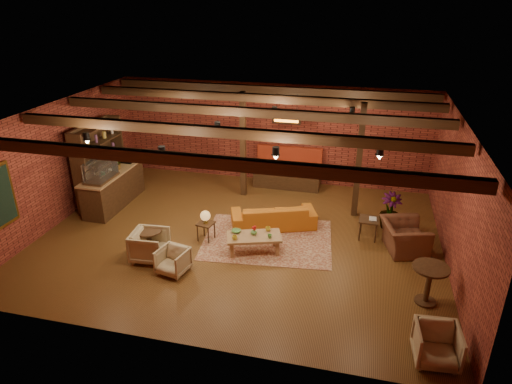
% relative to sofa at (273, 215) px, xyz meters
% --- Properties ---
extents(floor, '(10.00, 10.00, 0.00)m').
position_rel_sofa_xyz_m(floor, '(-0.72, -0.77, -0.32)').
color(floor, '#402710').
rests_on(floor, ground).
extents(ceiling, '(10.00, 8.00, 0.02)m').
position_rel_sofa_xyz_m(ceiling, '(-0.72, -0.77, 2.88)').
color(ceiling, black).
rests_on(ceiling, wall_back).
extents(wall_back, '(10.00, 0.02, 3.20)m').
position_rel_sofa_xyz_m(wall_back, '(-0.72, 3.23, 1.28)').
color(wall_back, maroon).
rests_on(wall_back, ground).
extents(wall_front, '(10.00, 0.02, 3.20)m').
position_rel_sofa_xyz_m(wall_front, '(-0.72, -4.77, 1.28)').
color(wall_front, maroon).
rests_on(wall_front, ground).
extents(wall_left, '(0.02, 8.00, 3.20)m').
position_rel_sofa_xyz_m(wall_left, '(-5.72, -0.77, 1.28)').
color(wall_left, maroon).
rests_on(wall_left, ground).
extents(wall_right, '(0.02, 8.00, 3.20)m').
position_rel_sofa_xyz_m(wall_right, '(4.28, -0.77, 1.28)').
color(wall_right, maroon).
rests_on(wall_right, ground).
extents(ceiling_beams, '(9.80, 6.40, 0.22)m').
position_rel_sofa_xyz_m(ceiling_beams, '(-0.72, -0.77, 2.76)').
color(ceiling_beams, black).
rests_on(ceiling_beams, ceiling).
extents(ceiling_pipe, '(9.60, 0.12, 0.12)m').
position_rel_sofa_xyz_m(ceiling_pipe, '(-0.72, 0.83, 2.53)').
color(ceiling_pipe, black).
rests_on(ceiling_pipe, ceiling).
extents(post_left, '(0.16, 0.16, 3.20)m').
position_rel_sofa_xyz_m(post_left, '(-1.32, 1.83, 1.28)').
color(post_left, black).
rests_on(post_left, ground).
extents(post_right, '(0.16, 0.16, 3.20)m').
position_rel_sofa_xyz_m(post_right, '(2.08, 1.23, 1.28)').
color(post_right, black).
rests_on(post_right, ground).
extents(service_counter, '(0.80, 2.50, 1.60)m').
position_rel_sofa_xyz_m(service_counter, '(-4.82, 0.23, 0.48)').
color(service_counter, black).
rests_on(service_counter, ground).
extents(plant_counter, '(0.35, 0.39, 0.30)m').
position_rel_sofa_xyz_m(plant_counter, '(-4.72, 0.43, 0.90)').
color(plant_counter, '#337F33').
rests_on(plant_counter, service_counter).
extents(shelving_hutch, '(0.52, 2.00, 2.40)m').
position_rel_sofa_xyz_m(shelving_hutch, '(-5.22, 0.33, 0.88)').
color(shelving_hutch, black).
rests_on(shelving_hutch, ground).
extents(banquette, '(2.10, 0.70, 1.00)m').
position_rel_sofa_xyz_m(banquette, '(-0.12, 2.78, 0.18)').
color(banquette, '#9E301A').
rests_on(banquette, ground).
extents(service_sign, '(0.86, 0.06, 0.30)m').
position_rel_sofa_xyz_m(service_sign, '(-0.12, 2.33, 2.03)').
color(service_sign, orange).
rests_on(service_sign, ceiling).
extents(ceiling_spotlights, '(6.40, 4.40, 0.28)m').
position_rel_sofa_xyz_m(ceiling_spotlights, '(-0.72, -0.77, 2.54)').
color(ceiling_spotlights, black).
rests_on(ceiling_spotlights, ceiling).
extents(rug, '(3.45, 2.78, 0.01)m').
position_rel_sofa_xyz_m(rug, '(0.01, -0.74, -0.32)').
color(rug, maroon).
rests_on(rug, floor).
extents(sofa, '(2.38, 1.60, 0.65)m').
position_rel_sofa_xyz_m(sofa, '(0.00, 0.00, 0.00)').
color(sofa, '#B36018').
rests_on(sofa, floor).
extents(coffee_table, '(1.44, 1.03, 0.70)m').
position_rel_sofa_xyz_m(coffee_table, '(-0.21, -1.39, 0.07)').
color(coffee_table, olive).
rests_on(coffee_table, floor).
extents(side_table_lamp, '(0.45, 0.45, 0.81)m').
position_rel_sofa_xyz_m(side_table_lamp, '(-1.51, -1.11, 0.29)').
color(side_table_lamp, black).
rests_on(side_table_lamp, floor).
extents(round_table_left, '(0.63, 0.63, 0.65)m').
position_rel_sofa_xyz_m(round_table_left, '(-2.59, -2.07, 0.12)').
color(round_table_left, black).
rests_on(round_table_left, floor).
extents(armchair_a, '(0.79, 0.83, 0.80)m').
position_rel_sofa_xyz_m(armchair_a, '(-2.48, -2.28, 0.08)').
color(armchair_a, beige).
rests_on(armchair_a, floor).
extents(armchair_b, '(0.74, 0.71, 0.65)m').
position_rel_sofa_xyz_m(armchair_b, '(-1.74, -2.67, -0.00)').
color(armchair_b, beige).
rests_on(armchair_b, floor).
extents(armchair_right, '(1.00, 1.28, 0.99)m').
position_rel_sofa_xyz_m(armchair_right, '(3.32, -0.46, 0.17)').
color(armchair_right, brown).
rests_on(armchair_right, floor).
extents(side_table_book, '(0.51, 0.51, 0.57)m').
position_rel_sofa_xyz_m(side_table_book, '(2.47, -0.04, 0.18)').
color(side_table_book, black).
rests_on(side_table_book, floor).
extents(round_table_right, '(0.72, 0.72, 0.85)m').
position_rel_sofa_xyz_m(round_table_right, '(3.68, -2.46, 0.24)').
color(round_table_right, black).
rests_on(round_table_right, floor).
extents(armchair_far, '(0.78, 0.73, 0.75)m').
position_rel_sofa_xyz_m(armchair_far, '(3.68, -4.11, 0.05)').
color(armchair_far, beige).
rests_on(armchair_far, floor).
extents(plant_tall, '(2.05, 2.05, 2.97)m').
position_rel_sofa_xyz_m(plant_tall, '(3.01, 0.65, 1.16)').
color(plant_tall, '#4C7F4C').
rests_on(plant_tall, floor).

